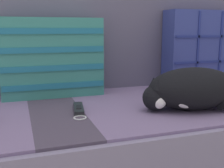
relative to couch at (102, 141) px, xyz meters
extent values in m
cube|color=#3D3838|center=(0.00, 0.00, -0.09)|extent=(1.95, 0.87, 0.15)
cube|color=slate|center=(0.00, 0.00, 0.07)|extent=(1.91, 0.85, 0.18)
cube|color=slate|center=(-0.41, -0.02, 0.17)|extent=(0.20, 0.76, 0.01)
cube|color=#423847|center=(-0.20, -0.02, 0.17)|extent=(0.20, 0.76, 0.01)
cube|color=slate|center=(0.00, -0.02, 0.17)|extent=(0.20, 0.76, 0.01)
cube|color=slate|center=(0.20, -0.02, 0.17)|extent=(0.20, 0.76, 0.01)
cube|color=slate|center=(0.41, -0.02, 0.17)|extent=(0.20, 0.76, 0.01)
cube|color=#C6899E|center=(0.61, -0.02, 0.17)|extent=(0.20, 0.76, 0.01)
cube|color=#514C60|center=(0.00, 0.36, 0.44)|extent=(1.91, 0.14, 0.53)
cube|color=navy|center=(0.66, 0.22, 0.38)|extent=(0.44, 0.13, 0.42)
cube|color=navy|center=(0.66, 0.15, 0.31)|extent=(0.43, 0.01, 0.01)
cube|color=navy|center=(0.59, 0.15, 0.38)|extent=(0.01, 0.01, 0.40)
cube|color=navy|center=(0.66, 0.15, 0.45)|extent=(0.43, 0.01, 0.01)
cube|color=navy|center=(0.74, 0.15, 0.38)|extent=(0.01, 0.01, 0.40)
cube|color=#337A70|center=(-0.18, 0.22, 0.36)|extent=(0.47, 0.13, 0.37)
cube|color=#1E667F|center=(-0.18, 0.15, 0.23)|extent=(0.46, 0.01, 0.03)
cube|color=#1E667F|center=(-0.18, 0.15, 0.32)|extent=(0.46, 0.01, 0.03)
cube|color=#1E667F|center=(-0.18, 0.15, 0.40)|extent=(0.46, 0.01, 0.03)
cube|color=#1E667F|center=(-0.18, 0.15, 0.48)|extent=(0.46, 0.01, 0.03)
ellipsoid|color=black|center=(0.33, -0.20, 0.26)|extent=(0.40, 0.25, 0.17)
sphere|color=black|center=(0.17, -0.18, 0.23)|extent=(0.10, 0.10, 0.10)
sphere|color=white|center=(0.17, -0.21, 0.22)|extent=(0.06, 0.06, 0.06)
ellipsoid|color=white|center=(0.27, -0.25, 0.23)|extent=(0.11, 0.05, 0.08)
cone|color=black|center=(0.17, -0.21, 0.29)|extent=(0.04, 0.04, 0.04)
cone|color=black|center=(0.17, -0.15, 0.29)|extent=(0.04, 0.04, 0.04)
cube|color=black|center=(-0.12, -0.08, 0.18)|extent=(0.06, 0.15, 0.02)
cube|color=black|center=(-0.12, -0.09, 0.19)|extent=(0.03, 0.05, 0.00)
cube|color=black|center=(-0.11, -0.01, 0.18)|extent=(0.03, 0.01, 0.02)
torus|color=silver|center=(-0.13, -0.17, 0.18)|extent=(0.06, 0.06, 0.01)
camera|label=1|loc=(-0.34, -1.14, 0.49)|focal=45.00mm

